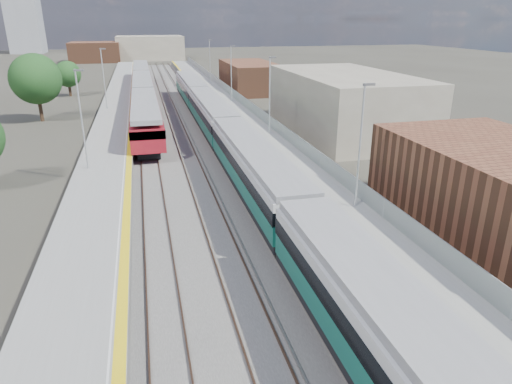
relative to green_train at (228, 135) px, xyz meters
name	(u,v)px	position (x,y,z in m)	size (l,w,h in m)	color
ground	(196,129)	(-1.50, 12.77, -2.22)	(320.00, 320.00, 0.00)	#47443A
ballast_bed	(174,125)	(-3.75, 15.27, -2.19)	(10.50, 155.00, 0.06)	#565451
tracks	(178,121)	(-3.15, 16.95, -2.12)	(8.96, 160.00, 0.17)	#4C3323
platform_right	(236,118)	(3.78, 15.26, -1.69)	(4.70, 155.00, 8.52)	slate
platform_left	(115,124)	(-10.55, 15.26, -1.70)	(4.30, 155.00, 8.52)	slate
buildings	(89,24)	(-19.62, 101.37, 8.48)	(72.00, 185.50, 40.00)	brown
green_train	(228,135)	(0.00, 0.00, 0.00)	(2.87, 79.80, 3.16)	black
red_train	(143,90)	(-7.00, 30.13, 0.04)	(3.04, 61.50, 3.83)	black
tree_b	(36,79)	(-19.44, 21.60, 2.90)	(6.00, 6.00, 8.13)	#382619
tree_c	(68,74)	(-18.58, 41.60, 1.32)	(4.15, 4.15, 5.63)	#382619
tree_d	(328,81)	(18.42, 22.11, 1.53)	(4.40, 4.40, 5.96)	#382619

